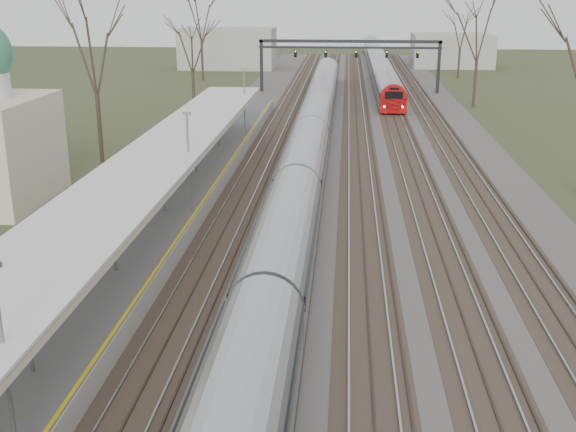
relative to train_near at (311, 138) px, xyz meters
The scene contains 7 objects.
track_bed 5.06m from the train_near, 55.32° to the left, with size 24.00×160.00×0.22m.
platform 15.04m from the train_near, 115.87° to the right, with size 3.50×69.00×1.00m, color #9E9B93.
canopy 19.33m from the train_near, 109.98° to the right, with size 4.10×50.00×3.11m.
signal_gantry 34.27m from the train_near, 85.30° to the left, with size 21.00×0.59×6.08m.
tree_west_far 16.19m from the train_near, 168.29° to the right, with size 5.50×5.50×11.33m.
train_near is the anchor object (origin of this frame).
train_far 55.90m from the train_near, 82.81° to the left, with size 2.62×75.21×3.05m.
Camera 1 is at (-0.02, -0.22, 11.82)m, focal length 45.00 mm.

